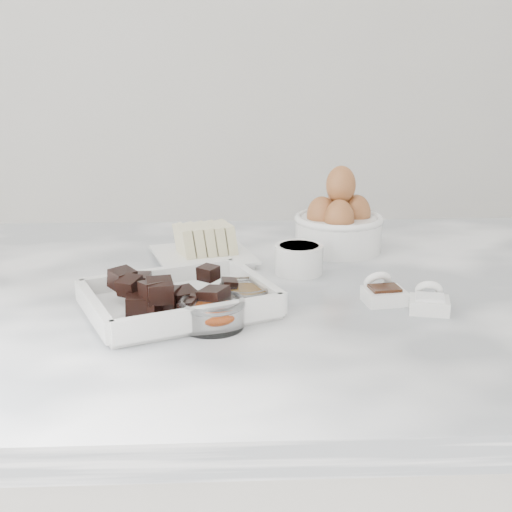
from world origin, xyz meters
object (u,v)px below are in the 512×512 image
Objects in this scene: chocolate_dish at (178,293)px; salt_spoon at (429,301)px; butter_plate at (201,248)px; zest_bowl at (212,312)px; sugar_ramekin at (299,258)px; honey_bowl at (245,295)px; egg_bowl at (339,223)px; vanilla_spoon at (383,292)px.

chocolate_dish reaches higher than salt_spoon.
butter_plate is 0.27m from zest_bowl.
butter_plate is 2.59× the size of salt_spoon.
sugar_ramekin is 0.24m from zest_bowl.
honey_bowl is at bearing 8.31° from chocolate_dish.
chocolate_dish is at bearing -171.69° from honey_bowl.
sugar_ramekin is 0.16m from honey_bowl.
chocolate_dish is at bearing -138.74° from sugar_ramekin.
egg_bowl is at bearing 56.83° from sugar_ramekin.
egg_bowl reaches higher than butter_plate.
sugar_ramekin is at bearing 58.29° from honey_bowl.
chocolate_dish is 3.85× the size of sugar_ramekin.
honey_bowl is at bearing -176.77° from vanilla_spoon.
butter_plate is at bearing 142.34° from vanilla_spoon.
egg_bowl is (0.23, 0.06, 0.02)m from butter_plate.
butter_plate reaches higher than honey_bowl.
zest_bowl is 0.28m from salt_spoon.
vanilla_spoon reaches higher than honey_bowl.
egg_bowl is 0.25m from vanilla_spoon.
vanilla_spoon is (0.19, 0.01, -0.00)m from honey_bowl.
chocolate_dish is 3.95× the size of honey_bowl.
honey_bowl is (-0.09, -0.14, -0.01)m from sugar_ramekin.
chocolate_dish is 1.57× the size of butter_plate.
chocolate_dish is 3.40× the size of zest_bowl.
sugar_ramekin is at bearing 133.28° from salt_spoon.
honey_bowl is (0.06, -0.20, -0.01)m from butter_plate.
zest_bowl is at bearing -85.70° from butter_plate.
vanilla_spoon is at bearing 19.03° from zest_bowl.
sugar_ramekin is at bearing -123.17° from egg_bowl.
egg_bowl is at bearing 14.12° from butter_plate.
honey_bowl is (-0.16, -0.26, -0.03)m from egg_bowl.
vanilla_spoon reaches higher than salt_spoon.
honey_bowl is 0.08m from zest_bowl.
chocolate_dish is 0.22m from butter_plate.
butter_plate is at bearing 107.28° from honey_bowl.
egg_bowl reaches higher than chocolate_dish.
salt_spoon is (0.07, -0.28, -0.03)m from egg_bowl.
chocolate_dish is 4.05× the size of salt_spoon.
vanilla_spoon is at bearing 3.23° from honey_bowl.
vanilla_spoon is at bearing -37.66° from butter_plate.
butter_plate is 2.53× the size of honey_bowl.
egg_bowl is at bearing 94.81° from vanilla_spoon.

